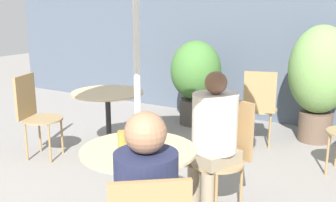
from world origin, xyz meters
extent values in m
cube|color=#4C5666|center=(0.00, 3.73, 1.50)|extent=(10.00, 0.06, 3.00)
cylinder|color=black|center=(0.16, 0.16, 0.37)|extent=(0.06, 0.06, 0.70)
cylinder|color=#CCB284|center=(0.16, 0.16, 0.73)|extent=(0.79, 0.79, 0.02)
cylinder|color=black|center=(-1.16, 1.49, 0.01)|extent=(0.38, 0.38, 0.01)
cylinder|color=black|center=(-1.16, 1.49, 0.37)|extent=(0.06, 0.06, 0.70)
cylinder|color=#CCB284|center=(-1.16, 1.49, 0.73)|extent=(0.81, 0.81, 0.02)
cylinder|color=#997F56|center=(0.45, 0.86, 0.45)|extent=(0.44, 0.44, 0.02)
cylinder|color=#9E7A4C|center=(0.64, 0.94, 0.22)|extent=(0.02, 0.02, 0.44)
cylinder|color=#9E7A4C|center=(0.38, 1.04, 0.22)|extent=(0.02, 0.02, 0.44)
cylinder|color=#9E7A4C|center=(0.53, 0.67, 0.22)|extent=(0.02, 0.02, 0.44)
cylinder|color=#9E7A4C|center=(0.27, 0.78, 0.22)|extent=(0.02, 0.02, 0.44)
cube|color=#9E7A4C|center=(0.53, 1.04, 0.70)|extent=(0.35, 0.17, 0.49)
cylinder|color=#9E7A4C|center=(1.12, 2.11, 0.22)|extent=(0.02, 0.02, 0.44)
cylinder|color=#997F56|center=(0.23, 2.68, 0.45)|extent=(0.44, 0.44, 0.02)
cylinder|color=#9E7A4C|center=(0.13, 2.50, 0.22)|extent=(0.02, 0.02, 0.44)
cylinder|color=#9E7A4C|center=(0.40, 2.58, 0.22)|extent=(0.02, 0.02, 0.44)
cylinder|color=#9E7A4C|center=(0.06, 2.77, 0.22)|extent=(0.02, 0.02, 0.44)
cylinder|color=#9E7A4C|center=(0.33, 2.85, 0.22)|extent=(0.02, 0.02, 0.44)
cube|color=#9E7A4C|center=(0.28, 2.49, 0.70)|extent=(0.36, 0.13, 0.49)
cylinder|color=#997F56|center=(-1.73, 1.04, 0.45)|extent=(0.44, 0.44, 0.02)
cylinder|color=#9E7A4C|center=(-1.90, 1.13, 0.22)|extent=(0.02, 0.02, 0.44)
cylinder|color=#9E7A4C|center=(-1.82, 0.86, 0.22)|extent=(0.02, 0.02, 0.44)
cylinder|color=#9E7A4C|center=(-1.63, 1.21, 0.22)|extent=(0.02, 0.02, 0.44)
cylinder|color=#9E7A4C|center=(-1.55, 0.94, 0.22)|extent=(0.02, 0.02, 0.44)
cube|color=#9E7A4C|center=(-1.91, 0.98, 0.70)|extent=(0.14, 0.36, 0.49)
cylinder|color=#232847|center=(0.60, -0.40, 0.77)|extent=(0.32, 0.32, 0.43)
sphere|color=#9E7051|center=(0.60, -0.40, 1.09)|extent=(0.21, 0.21, 0.21)
cylinder|color=gray|center=(0.31, 0.73, 0.22)|extent=(0.11, 0.11, 0.43)
cylinder|color=gray|center=(0.46, 0.67, 0.22)|extent=(0.11, 0.11, 0.43)
cube|color=gray|center=(0.44, 0.82, 0.51)|extent=(0.41, 0.43, 0.11)
cylinder|color=beige|center=(0.44, 0.82, 0.79)|extent=(0.36, 0.36, 0.46)
sphere|color=brown|center=(0.44, 0.82, 1.11)|extent=(0.17, 0.17, 0.17)
cylinder|color=#B28433|center=(0.15, 0.01, 0.82)|extent=(0.07, 0.07, 0.16)
cylinder|color=#B28433|center=(0.20, 0.31, 0.82)|extent=(0.07, 0.07, 0.17)
cylinder|color=#47423D|center=(-0.84, 3.08, 0.18)|extent=(0.45, 0.45, 0.36)
ellipsoid|color=#427533|center=(-0.84, 3.08, 0.79)|extent=(0.72, 0.72, 0.84)
cylinder|color=brown|center=(0.82, 3.16, 0.18)|extent=(0.41, 0.41, 0.37)
ellipsoid|color=#709E51|center=(0.82, 3.16, 0.92)|extent=(0.77, 0.77, 1.09)
cylinder|color=silver|center=(0.16, 0.16, 1.19)|extent=(0.04, 0.04, 2.38)
camera|label=1|loc=(1.60, -1.91, 1.68)|focal=42.00mm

